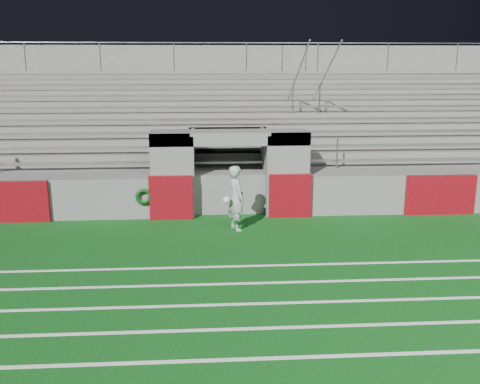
{
  "coord_description": "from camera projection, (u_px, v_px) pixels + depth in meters",
  "views": [
    {
      "loc": [
        -0.73,
        -12.68,
        4.68
      ],
      "look_at": [
        0.2,
        1.8,
        1.1
      ],
      "focal_mm": 40.0,
      "sensor_mm": 36.0,
      "label": 1
    }
  ],
  "objects": [
    {
      "name": "field_markings",
      "position": [
        255.0,
        359.0,
        8.6
      ],
      "size": [
        28.0,
        8.09,
        0.01
      ],
      "color": "white",
      "rests_on": "ground"
    },
    {
      "name": "ground",
      "position": [
        237.0,
        252.0,
        13.45
      ],
      "size": [
        90.0,
        90.0,
        0.0
      ],
      "primitive_type": "plane",
      "color": "#0B4611",
      "rests_on": "ground"
    },
    {
      "name": "hose_coil",
      "position": [
        144.0,
        197.0,
        15.95
      ],
      "size": [
        0.51,
        0.14,
        0.51
      ],
      "color": "#0D4112",
      "rests_on": "ground"
    },
    {
      "name": "goalkeeper_with_ball",
      "position": [
        236.0,
        198.0,
        14.98
      ],
      "size": [
        0.72,
        0.79,
        1.85
      ],
      "color": "#ACB0B6",
      "rests_on": "ground"
    },
    {
      "name": "stadium_structure",
      "position": [
        225.0,
        145.0,
        20.81
      ],
      "size": [
        26.0,
        8.48,
        5.42
      ],
      "color": "slate",
      "rests_on": "ground"
    }
  ]
}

